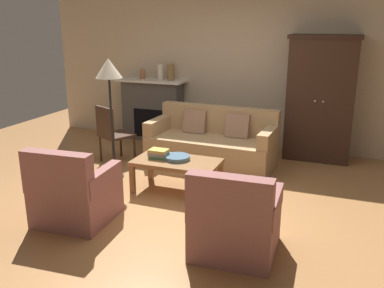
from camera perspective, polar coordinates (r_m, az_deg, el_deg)
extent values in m
plane|color=#B27A47|center=(5.35, -1.08, -7.21)|extent=(9.60, 9.60, 0.00)
cube|color=beige|center=(7.36, 6.47, 10.56)|extent=(7.20, 0.10, 2.80)
cube|color=#4C4947|center=(7.80, -5.32, 4.53)|extent=(1.10, 0.36, 1.08)
cube|color=black|center=(7.68, -5.89, 2.80)|extent=(0.60, 0.01, 0.52)
cube|color=white|center=(7.68, -5.50, 8.59)|extent=(1.26, 0.48, 0.04)
cube|color=#382319|center=(6.87, 17.03, 5.64)|extent=(1.00, 0.52, 1.88)
cube|color=#2F1E15|center=(6.77, 17.74, 13.72)|extent=(1.06, 0.55, 0.06)
sphere|color=#ADAFB5|center=(6.60, 16.34, 5.61)|extent=(0.04, 0.04, 0.04)
sphere|color=#ADAFB5|center=(6.59, 17.38, 5.51)|extent=(0.04, 0.04, 0.04)
cube|color=tan|center=(6.42, 2.58, -1.00)|extent=(1.93, 0.92, 0.44)
cube|color=tan|center=(6.61, 3.68, 3.37)|extent=(1.91, 0.26, 0.42)
cube|color=tan|center=(6.68, -4.46, 2.60)|extent=(0.19, 0.80, 0.22)
cube|color=tan|center=(6.08, 10.39, 0.98)|extent=(0.19, 0.80, 0.22)
cube|color=#9E755B|center=(6.62, 0.41, 3.06)|extent=(0.37, 0.20, 0.37)
cube|color=#9E755B|center=(6.39, 6.21, 2.46)|extent=(0.37, 0.20, 0.37)
cube|color=olive|center=(5.40, -2.08, -2.48)|extent=(1.10, 0.60, 0.05)
cube|color=brown|center=(5.46, -8.08, -4.75)|extent=(0.06, 0.06, 0.37)
cube|color=brown|center=(5.07, 2.12, -6.29)|extent=(0.06, 0.06, 0.37)
cube|color=brown|center=(5.89, -5.64, -3.05)|extent=(0.06, 0.06, 0.37)
cube|color=brown|center=(5.53, 3.88, -4.33)|extent=(0.06, 0.06, 0.37)
cylinder|color=slate|center=(5.41, -2.03, -1.85)|extent=(0.33, 0.33, 0.05)
cube|color=#427A4C|center=(5.49, -4.46, -1.72)|extent=(0.25, 0.18, 0.04)
cube|color=gray|center=(5.48, -4.57, -1.33)|extent=(0.25, 0.19, 0.04)
cube|color=gold|center=(5.46, -4.56, -0.92)|extent=(0.24, 0.17, 0.04)
cylinder|color=#A86042|center=(7.75, -6.73, 9.39)|extent=(0.09, 0.09, 0.17)
cylinder|color=beige|center=(7.59, -4.30, 9.72)|extent=(0.11, 0.11, 0.28)
cylinder|color=olive|center=(7.50, -2.90, 9.71)|extent=(0.14, 0.14, 0.29)
cube|color=#935B56|center=(4.88, -15.30, -7.55)|extent=(0.81, 0.81, 0.42)
cube|color=#935B56|center=(4.48, -17.81, -3.89)|extent=(0.77, 0.21, 0.46)
cube|color=#935B56|center=(4.60, -12.09, -4.63)|extent=(0.17, 0.71, 0.20)
cube|color=#935B56|center=(4.94, -18.82, -3.67)|extent=(0.17, 0.71, 0.20)
cube|color=#935B56|center=(4.13, 5.96, -11.63)|extent=(0.79, 0.79, 0.42)
cube|color=#935B56|center=(3.66, 5.09, -7.75)|extent=(0.77, 0.19, 0.46)
cube|color=#935B56|center=(3.94, 10.82, -8.23)|extent=(0.15, 0.70, 0.20)
cube|color=#935B56|center=(4.07, 1.52, -7.14)|extent=(0.15, 0.70, 0.20)
cube|color=#382319|center=(6.62, -10.18, 1.19)|extent=(0.59, 0.59, 0.04)
cylinder|color=#382319|center=(6.64, -7.81, -0.69)|extent=(0.04, 0.04, 0.41)
cylinder|color=#382319|center=(6.94, -9.64, -0.01)|extent=(0.04, 0.04, 0.41)
cylinder|color=#382319|center=(6.43, -10.55, -1.37)|extent=(0.04, 0.04, 0.41)
cylinder|color=#382319|center=(6.74, -12.31, -0.64)|extent=(0.04, 0.04, 0.41)
cube|color=#382319|center=(6.46, -11.76, 2.96)|extent=(0.41, 0.23, 0.45)
cylinder|color=black|center=(6.10, -10.46, -4.30)|extent=(0.26, 0.26, 0.02)
cylinder|color=black|center=(5.89, -10.82, 2.09)|extent=(0.03, 0.03, 1.43)
cone|color=beige|center=(5.74, -11.26, 10.07)|extent=(0.36, 0.36, 0.26)
ellipsoid|color=beige|center=(6.11, -17.51, -2.39)|extent=(0.44, 0.41, 0.22)
sphere|color=beige|center=(5.87, -17.04, -2.51)|extent=(0.15, 0.15, 0.15)
cylinder|color=beige|center=(6.07, -16.61, -4.25)|extent=(0.06, 0.06, 0.14)
cylinder|color=beige|center=(6.05, -17.62, -4.41)|extent=(0.06, 0.06, 0.14)
cylinder|color=beige|center=(6.29, -17.12, -3.56)|extent=(0.06, 0.06, 0.14)
cylinder|color=beige|center=(6.27, -18.10, -3.71)|extent=(0.06, 0.06, 0.14)
sphere|color=beige|center=(6.32, -17.99, -1.63)|extent=(0.06, 0.06, 0.06)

